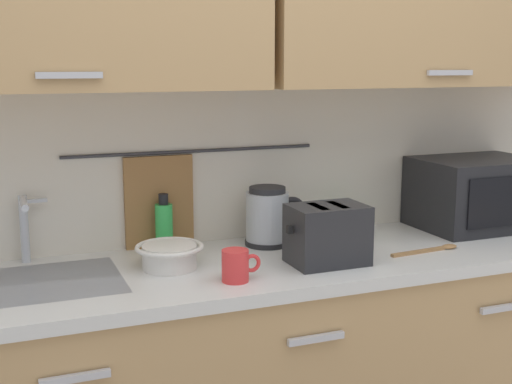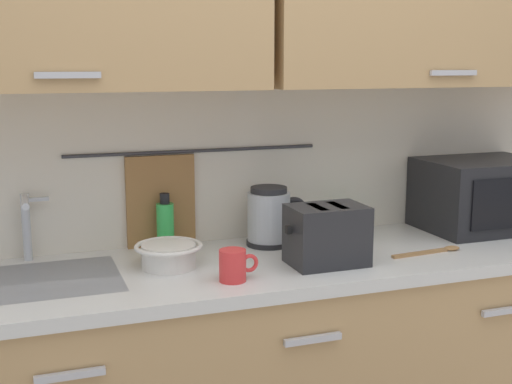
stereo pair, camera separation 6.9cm
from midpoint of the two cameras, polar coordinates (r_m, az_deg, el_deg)
name	(u,v)px [view 1 (the left image)]	position (r m, az deg, el deg)	size (l,w,h in m)	color
counter_unit	(271,383)	(2.41, 0.43, -15.74)	(2.53, 0.64, 0.90)	tan
back_wall_assembly	(249,66)	(2.38, -1.45, 10.54)	(3.70, 0.41, 2.50)	silver
sink_faucet	(25,220)	(2.28, -19.65, -2.25)	(0.09, 0.17, 0.22)	#B2B5BA
microwave	(477,193)	(2.77, 17.37, -0.09)	(0.46, 0.35, 0.27)	black
electric_kettle	(268,217)	(2.39, 0.23, -2.09)	(0.23, 0.16, 0.21)	black
dish_soap_bottle	(164,225)	(2.35, -8.55, -2.79)	(0.06, 0.06, 0.20)	green
mug_near_sink	(236,266)	(2.01, -2.66, -6.19)	(0.12, 0.08, 0.09)	red
mixing_bowl	(170,254)	(2.15, -8.18, -5.22)	(0.21, 0.21, 0.08)	silver
toaster	(327,234)	(2.18, 5.11, -3.55)	(0.26, 0.17, 0.19)	#232326
mug_by_kettle	(347,222)	(2.56, 6.92, -2.50)	(0.12, 0.08, 0.09)	green
wooden_spoon	(433,249)	(2.40, 13.81, -4.70)	(0.28, 0.05, 0.01)	#9E7042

